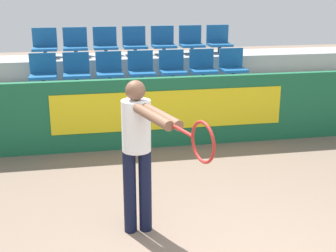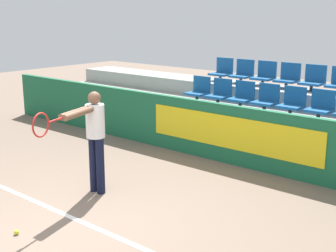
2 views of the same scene
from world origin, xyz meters
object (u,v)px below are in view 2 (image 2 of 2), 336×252
Objects in this scene: stadium_chair_10 at (266,99)px; stadium_chair_14 at (222,71)px; stadium_chair_4 at (268,128)px; stadium_chair_6 at (329,139)px; stadium_chair_2 at (217,119)px; stadium_chair_16 at (265,75)px; stadium_chair_18 at (313,79)px; stadium_chair_17 at (288,77)px; stadium_chair_3 at (242,124)px; stadium_chair_0 at (173,111)px; stadium_chair_12 at (320,106)px; tennis_ball at (17,232)px; stadium_chair_8 at (220,93)px; stadium_chair_7 at (199,90)px; stadium_chair_1 at (194,115)px; stadium_chair_11 at (292,102)px; tennis_player at (92,133)px; stadium_chair_9 at (242,96)px; stadium_chair_5 at (298,133)px; stadium_chair_15 at (243,73)px.

stadium_chair_14 is at bearing 151.65° from stadium_chair_10.
stadium_chair_6 is at bearing 0.00° from stadium_chair_4.
stadium_chair_16 is at bearing 90.00° from stadium_chair_2.
stadium_chair_4 is at bearing -90.00° from stadium_chair_18.
stadium_chair_17 is (-1.75, 1.89, 0.71)m from stadium_chair_6.
stadium_chair_3 is 2.11m from stadium_chair_18.
stadium_chair_12 is (2.92, 0.95, 0.36)m from stadium_chair_0.
stadium_chair_2 is 4.88m from tennis_ball.
stadium_chair_14 is at bearing 121.70° from stadium_chair_8.
stadium_chair_18 reaches higher than stadium_chair_7.
stadium_chair_1 is 1.00× the size of stadium_chair_4.
stadium_chair_4 is at bearing -58.30° from stadium_chair_10.
tennis_player is (-1.16, -4.25, 0.01)m from stadium_chair_11.
stadium_chair_3 is (1.17, 0.00, 0.00)m from stadium_chair_1.
tennis_ball is at bearing -97.42° from stadium_chair_18.
stadium_chair_4 is 1.17m from stadium_chair_10.
stadium_chair_1 is 4.95m from tennis_ball.
stadium_chair_9 is at bearing 180.00° from stadium_chair_11.
stadium_chair_9 is 1.00× the size of stadium_chair_17.
stadium_chair_5 is 1.00× the size of stadium_chair_7.
stadium_chair_3 is at bearing 180.00° from stadium_chair_4.
stadium_chair_5 is (2.34, 0.00, 0.00)m from stadium_chair_1.
stadium_chair_8 is at bearing 90.00° from stadium_chair_1.
stadium_chair_12 is at bearing -38.99° from stadium_chair_17.
stadium_chair_14 and stadium_chair_17 have the same top height.
stadium_chair_9 is at bearing 180.00° from stadium_chair_12.
stadium_chair_15 is (0.00, 0.95, 0.36)m from stadium_chair_8.
tennis_ball is (-0.88, -5.78, -0.92)m from stadium_chair_11.
stadium_chair_1 is (0.58, 0.00, 0.00)m from stadium_chair_0.
stadium_chair_0 is 8.39× the size of tennis_ball.
stadium_chair_17 is at bearing 0.00° from stadium_chair_15.
stadium_chair_5 is at bearing -17.94° from stadium_chair_7.
stadium_chair_7 is 1.01m from stadium_chair_14.
stadium_chair_16 reaches higher than tennis_player.
tennis_ball is (-1.46, -4.84, -0.57)m from stadium_chair_5.
stadium_chair_14 reaches higher than stadium_chair_2.
stadium_chair_1 is at bearing -107.16° from stadium_chair_16.
stadium_chair_5 is 8.39× the size of tennis_ball.
stadium_chair_4 is (1.17, 0.00, 0.00)m from stadium_chair_2.
stadium_chair_18 is at bearing 38.99° from stadium_chair_0.
stadium_chair_7 is 1.00× the size of stadium_chair_11.
stadium_chair_18 reaches higher than stadium_chair_4.
tennis_player is at bearing -77.24° from stadium_chair_14.
stadium_chair_3 is at bearing 180.00° from stadium_chair_6.
stadium_chair_7 reaches higher than stadium_chair_5.
stadium_chair_3 is 2.34m from stadium_chair_15.
stadium_chair_14 reaches higher than stadium_chair_4.
stadium_chair_10 is at bearing 180.00° from stadium_chair_11.
stadium_chair_18 reaches higher than stadium_chair_6.
stadium_chair_9 reaches higher than stadium_chair_5.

